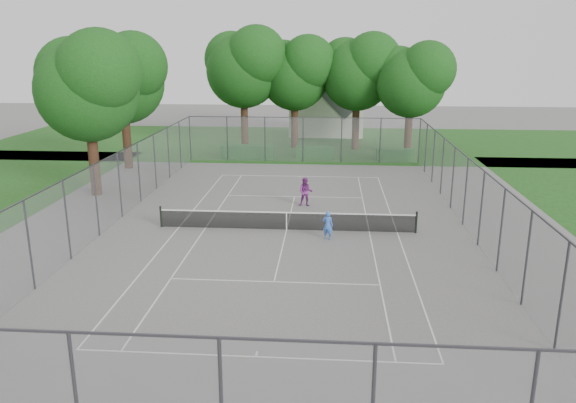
# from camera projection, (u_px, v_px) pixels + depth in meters

# --- Properties ---
(ground) EXTENTS (120.00, 120.00, 0.00)m
(ground) POSITION_uv_depth(u_px,v_px,m) (287.00, 230.00, 28.08)
(ground) COLOR #63605E
(ground) RESTS_ON ground
(grass_far) EXTENTS (60.00, 20.00, 0.00)m
(grass_far) POSITION_uv_depth(u_px,v_px,m) (308.00, 143.00, 53.04)
(grass_far) COLOR #1B4915
(grass_far) RESTS_ON ground
(court_markings) EXTENTS (11.03, 23.83, 0.01)m
(court_markings) POSITION_uv_depth(u_px,v_px,m) (287.00, 230.00, 28.07)
(court_markings) COLOR silver
(court_markings) RESTS_ON ground
(tennis_net) EXTENTS (12.87, 0.10, 1.10)m
(tennis_net) POSITION_uv_depth(u_px,v_px,m) (287.00, 220.00, 27.94)
(tennis_net) COLOR black
(tennis_net) RESTS_ON ground
(perimeter_fence) EXTENTS (18.08, 34.08, 3.52)m
(perimeter_fence) POSITION_uv_depth(u_px,v_px,m) (286.00, 195.00, 27.59)
(perimeter_fence) COLOR #38383D
(perimeter_fence) RESTS_ON ground
(tree_far_left) EXTENTS (7.38, 6.73, 10.60)m
(tree_far_left) POSITION_uv_depth(u_px,v_px,m) (244.00, 65.00, 48.34)
(tree_far_left) COLOR #321C12
(tree_far_left) RESTS_ON ground
(tree_far_midleft) EXTENTS (6.84, 6.25, 9.83)m
(tree_far_midleft) POSITION_uv_depth(u_px,v_px,m) (296.00, 71.00, 48.79)
(tree_far_midleft) COLOR #321C12
(tree_far_midleft) RESTS_ON ground
(tree_far_midright) EXTENTS (6.99, 6.39, 10.05)m
(tree_far_midright) POSITION_uv_depth(u_px,v_px,m) (359.00, 69.00, 48.00)
(tree_far_midright) COLOR #321C12
(tree_far_midright) RESTS_ON ground
(tree_far_right) EXTENTS (6.47, 5.91, 9.31)m
(tree_far_right) POSITION_uv_depth(u_px,v_px,m) (412.00, 77.00, 45.47)
(tree_far_right) COLOR #321C12
(tree_far_right) RESTS_ON ground
(tree_side_back) EXTENTS (6.90, 6.30, 9.92)m
(tree_side_back) POSITION_uv_depth(u_px,v_px,m) (123.00, 75.00, 40.37)
(tree_side_back) COLOR #321C12
(tree_side_back) RESTS_ON ground
(tree_side_front) EXTENTS (6.89, 6.30, 9.91)m
(tree_side_front) POSITION_uv_depth(u_px,v_px,m) (87.00, 82.00, 32.83)
(tree_side_front) COLOR #321C12
(tree_side_front) RESTS_ON ground
(hedge_left) EXTENTS (4.24, 1.27, 1.06)m
(hedge_left) POSITION_uv_depth(u_px,v_px,m) (248.00, 152.00, 45.65)
(hedge_left) COLOR #194F1B
(hedge_left) RESTS_ON ground
(hedge_mid) EXTENTS (3.05, 0.87, 0.96)m
(hedge_mid) POSITION_uv_depth(u_px,v_px,m) (315.00, 152.00, 45.82)
(hedge_mid) COLOR #194F1B
(hedge_mid) RESTS_ON ground
(hedge_right) EXTENTS (2.94, 1.08, 0.88)m
(hedge_right) POSITION_uv_depth(u_px,v_px,m) (395.00, 155.00, 44.98)
(hedge_right) COLOR #194F1B
(hedge_right) RESTS_ON ground
(house) EXTENTS (7.28, 5.64, 9.07)m
(house) POSITION_uv_depth(u_px,v_px,m) (326.00, 98.00, 57.14)
(house) COLOR white
(house) RESTS_ON ground
(girl_player) EXTENTS (0.58, 0.47, 1.39)m
(girl_player) POSITION_uv_depth(u_px,v_px,m) (328.00, 225.00, 26.59)
(girl_player) COLOR blue
(girl_player) RESTS_ON ground
(woman_player) EXTENTS (0.85, 0.68, 1.68)m
(woman_player) POSITION_uv_depth(u_px,v_px,m) (306.00, 192.00, 31.99)
(woman_player) COLOR #7B2A7E
(woman_player) RESTS_ON ground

